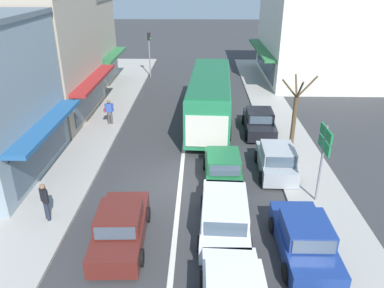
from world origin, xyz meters
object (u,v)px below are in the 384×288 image
wagon_adjacent_lane_lead (225,215)px  parked_sedan_kerb_front (304,240)px  city_bus (210,95)px  parked_sedan_kerb_third (259,122)px  traffic_light_downstreet (149,47)px  street_tree_right (294,117)px  hatchback_behind_bus_mid (223,168)px  parked_hatchback_kerb_second (276,160)px  sedan_queue_gap_filler (121,227)px  pedestrian_browsing_midblock (45,200)px  pedestrian_with_handbag_near (109,110)px  directional_road_sign (324,146)px

wagon_adjacent_lane_lead → parked_sedan_kerb_front: 3.03m
city_bus → parked_sedan_kerb_third: 3.70m
traffic_light_downstreet → street_tree_right: street_tree_right is taller
hatchback_behind_bus_mid → wagon_adjacent_lane_lead: size_ratio=0.81×
hatchback_behind_bus_mid → parked_hatchback_kerb_second: (2.70, 0.87, 0.00)m
traffic_light_downstreet → street_tree_right: (9.94, -16.45, -0.76)m
sedan_queue_gap_filler → pedestrian_browsing_midblock: 3.42m
street_tree_right → pedestrian_browsing_midblock: street_tree_right is taller
parked_hatchback_kerb_second → pedestrian_with_handbag_near: 11.51m
hatchback_behind_bus_mid → directional_road_sign: directional_road_sign is taller
hatchback_behind_bus_mid → traffic_light_downstreet: 20.73m
hatchback_behind_bus_mid → parked_hatchback_kerb_second: 2.84m
directional_road_sign → city_bus: bearing=115.0°
parked_sedan_kerb_front → pedestrian_browsing_midblock: size_ratio=2.58×
hatchback_behind_bus_mid → pedestrian_with_handbag_near: (-7.01, 7.04, 0.36)m
hatchback_behind_bus_mid → parked_sedan_kerb_third: (2.60, 6.23, -0.05)m
hatchback_behind_bus_mid → directional_road_sign: bearing=-23.5°
wagon_adjacent_lane_lead → hatchback_behind_bus_mid: bearing=88.1°
traffic_light_downstreet → pedestrian_browsing_midblock: 23.30m
parked_hatchback_kerb_second → traffic_light_downstreet: traffic_light_downstreet is taller
sedan_queue_gap_filler → traffic_light_downstreet: bearing=94.6°
hatchback_behind_bus_mid → city_bus: bearing=93.5°
parked_hatchback_kerb_second → traffic_light_downstreet: size_ratio=0.89×
sedan_queue_gap_filler → pedestrian_with_handbag_near: pedestrian_with_handbag_near is taller
traffic_light_downstreet → pedestrian_with_handbag_near: traffic_light_downstreet is taller
parked_sedan_kerb_third → pedestrian_with_handbag_near: 9.65m
parked_hatchback_kerb_second → pedestrian_with_handbag_near: (-9.71, 6.17, 0.36)m
sedan_queue_gap_filler → parked_sedan_kerb_third: same height
hatchback_behind_bus_mid → parked_hatchback_kerb_second: bearing=17.8°
street_tree_right → parked_sedan_kerb_third: bearing=115.2°
city_bus → parked_sedan_kerb_front: (3.08, -13.02, -1.22)m
wagon_adjacent_lane_lead → directional_road_sign: bearing=26.9°
hatchback_behind_bus_mid → street_tree_right: bearing=39.5°
parked_hatchback_kerb_second → pedestrian_browsing_midblock: size_ratio=2.30×
parked_hatchback_kerb_second → traffic_light_downstreet: bearing=114.6°
pedestrian_with_handbag_near → pedestrian_browsing_midblock: 10.49m
city_bus → traffic_light_downstreet: traffic_light_downstreet is taller
directional_road_sign → sedan_queue_gap_filler: bearing=-160.3°
traffic_light_downstreet → wagon_adjacent_lane_lead: bearing=-76.1°
pedestrian_with_handbag_near → street_tree_right: bearing=-18.8°
sedan_queue_gap_filler → hatchback_behind_bus_mid: bearing=49.1°
hatchback_behind_bus_mid → street_tree_right: street_tree_right is taller
pedestrian_browsing_midblock → directional_road_sign: bearing=8.7°
parked_sedan_kerb_third → traffic_light_downstreet: traffic_light_downstreet is taller
parked_sedan_kerb_front → traffic_light_downstreet: (-8.56, 24.88, 2.19)m
parked_hatchback_kerb_second → street_tree_right: 3.07m
pedestrian_with_handbag_near → traffic_light_downstreet: bearing=85.2°
directional_road_sign → pedestrian_browsing_midblock: directional_road_sign is taller
parked_sedan_kerb_third → directional_road_sign: bearing=-80.0°
traffic_light_downstreet → city_bus: bearing=-65.2°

